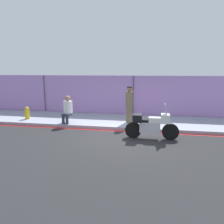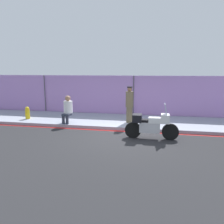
{
  "view_description": "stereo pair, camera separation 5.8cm",
  "coord_description": "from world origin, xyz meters",
  "views": [
    {
      "loc": [
        1.11,
        -8.69,
        2.72
      ],
      "look_at": [
        -0.73,
        1.15,
        0.8
      ],
      "focal_mm": 35.0,
      "sensor_mm": 36.0,
      "label": 1
    },
    {
      "loc": [
        1.17,
        -8.68,
        2.72
      ],
      "look_at": [
        -0.73,
        1.15,
        0.8
      ],
      "focal_mm": 35.0,
      "sensor_mm": 36.0,
      "label": 2
    }
  ],
  "objects": [
    {
      "name": "officer_standing",
      "position": [
        -0.0,
        1.92,
        1.07
      ],
      "size": [
        0.38,
        0.38,
        1.79
      ],
      "color": "brown",
      "rests_on": "sidewalk"
    },
    {
      "name": "motorcycle",
      "position": [
        1.1,
        -0.1,
        0.58
      ],
      "size": [
        2.13,
        0.5,
        1.45
      ],
      "rotation": [
        0.0,
        0.0,
        0.0
      ],
      "color": "black",
      "rests_on": "ground_plane"
    },
    {
      "name": "ground_plane",
      "position": [
        0.0,
        0.0,
        0.0
      ],
      "size": [
        120.0,
        120.0,
        0.0
      ],
      "primitive_type": "plane",
      "color": "#262628"
    },
    {
      "name": "fire_hydrant",
      "position": [
        -5.46,
        1.72,
        0.47
      ],
      "size": [
        0.24,
        0.29,
        0.66
      ],
      "color": "gold",
      "rests_on": "sidewalk"
    },
    {
      "name": "storefront_fence",
      "position": [
        0.0,
        4.04,
        1.21
      ],
      "size": [
        39.28,
        0.17,
        2.41
      ],
      "color": "#AD7FC6",
      "rests_on": "ground_plane"
    },
    {
      "name": "curb_paint_stripe",
      "position": [
        0.0,
        0.78,
        0.0
      ],
      "size": [
        41.35,
        0.18,
        0.01
      ],
      "color": "red",
      "rests_on": "ground_plane"
    },
    {
      "name": "sidewalk",
      "position": [
        0.0,
        2.41,
        0.07
      ],
      "size": [
        41.35,
        3.08,
        0.15
      ],
      "color": "#8E93A3",
      "rests_on": "ground_plane"
    },
    {
      "name": "person_seated_on_curb",
      "position": [
        -3.01,
        1.36,
        0.88
      ],
      "size": [
        0.43,
        0.71,
        1.34
      ],
      "color": "#2D3342",
      "rests_on": "sidewalk"
    }
  ]
}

